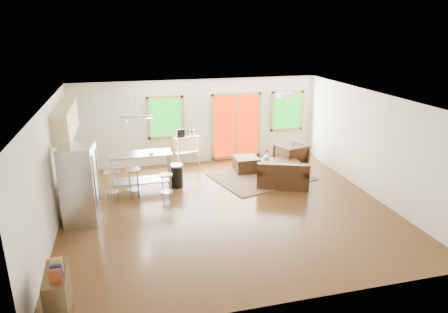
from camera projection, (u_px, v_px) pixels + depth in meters
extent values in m
cube|color=#36200E|center=(227.00, 209.00, 9.46)|extent=(7.50, 7.00, 0.02)
cube|color=silver|center=(227.00, 99.00, 8.64)|extent=(7.50, 7.00, 0.02)
cube|color=beige|center=(198.00, 122.00, 12.28)|extent=(7.50, 0.02, 2.60)
cube|color=beige|center=(50.00, 170.00, 8.17)|extent=(0.02, 7.00, 2.60)
cube|color=beige|center=(373.00, 145.00, 9.93)|extent=(0.02, 7.00, 2.60)
cube|color=beige|center=(288.00, 229.00, 5.82)|extent=(7.50, 0.02, 2.60)
cube|color=#0D6212|center=(166.00, 117.00, 11.94)|extent=(0.94, 0.02, 1.14)
cube|color=olive|center=(165.00, 97.00, 11.74)|extent=(1.10, 0.05, 0.08)
cube|color=olive|center=(167.00, 137.00, 12.13)|extent=(1.10, 0.05, 0.08)
cube|color=olive|center=(148.00, 118.00, 11.82)|extent=(0.08, 0.05, 1.30)
cube|color=olive|center=(183.00, 117.00, 12.05)|extent=(0.08, 0.05, 1.30)
cube|color=red|center=(236.00, 126.00, 12.57)|extent=(1.44, 0.02, 1.94)
cube|color=olive|center=(237.00, 94.00, 12.26)|extent=(1.60, 0.05, 0.08)
cube|color=olive|center=(236.00, 156.00, 12.89)|extent=(1.60, 0.05, 0.08)
cube|color=olive|center=(213.00, 128.00, 12.40)|extent=(0.08, 0.05, 2.10)
cube|color=olive|center=(259.00, 125.00, 12.75)|extent=(0.08, 0.05, 2.10)
cube|color=olive|center=(236.00, 126.00, 12.57)|extent=(0.08, 0.05, 1.94)
cube|color=#0D6212|center=(287.00, 111.00, 12.85)|extent=(0.94, 0.02, 1.14)
cube|color=olive|center=(288.00, 92.00, 12.65)|extent=(1.10, 0.05, 0.08)
cube|color=olive|center=(286.00, 129.00, 13.04)|extent=(1.10, 0.05, 0.08)
cube|color=olive|center=(272.00, 112.00, 12.73)|extent=(0.08, 0.05, 1.30)
cube|color=olive|center=(302.00, 110.00, 12.97)|extent=(0.08, 0.05, 1.30)
cube|color=#425837|center=(261.00, 177.00, 11.38)|extent=(3.00, 2.59, 0.03)
cube|color=black|center=(282.00, 179.00, 10.73)|extent=(1.54, 1.20, 0.38)
cube|color=black|center=(283.00, 170.00, 10.34)|extent=(1.33, 0.66, 0.34)
cube|color=black|center=(261.00, 169.00, 10.72)|extent=(0.44, 0.78, 0.14)
cube|color=black|center=(305.00, 171.00, 10.58)|extent=(0.44, 0.78, 0.14)
cube|color=black|center=(272.00, 170.00, 10.73)|extent=(0.70, 0.66, 0.11)
cube|color=black|center=(294.00, 170.00, 10.67)|extent=(0.70, 0.66, 0.11)
cube|color=#362714|center=(280.00, 161.00, 11.50)|extent=(1.09, 0.69, 0.04)
cube|color=#362714|center=(267.00, 172.00, 11.26)|extent=(0.07, 0.07, 0.38)
cube|color=#362714|center=(297.00, 170.00, 11.44)|extent=(0.07, 0.07, 0.38)
cube|color=#362714|center=(262.00, 166.00, 11.70)|extent=(0.07, 0.07, 0.38)
cube|color=#362714|center=(291.00, 164.00, 11.87)|extent=(0.07, 0.07, 0.38)
imported|color=black|center=(291.00, 154.00, 12.06)|extent=(0.98, 0.95, 0.83)
cube|color=black|center=(246.00, 164.00, 11.77)|extent=(0.67, 0.67, 0.44)
imported|color=silver|center=(267.00, 156.00, 11.61)|extent=(0.24, 0.25, 0.18)
sphere|color=#A82205|center=(268.00, 151.00, 11.58)|extent=(0.09, 0.09, 0.07)
sphere|color=#A82205|center=(266.00, 151.00, 11.54)|extent=(0.09, 0.09, 0.07)
sphere|color=#A82205|center=(267.00, 150.00, 11.59)|extent=(0.09, 0.09, 0.07)
imported|color=#652610|center=(283.00, 156.00, 11.50)|extent=(0.20, 0.11, 0.28)
cube|color=tan|center=(78.00, 178.00, 10.07)|extent=(0.60, 2.20, 0.90)
cube|color=black|center=(76.00, 161.00, 9.93)|extent=(0.64, 2.24, 0.04)
cube|color=tan|center=(66.00, 121.00, 9.57)|extent=(0.36, 2.20, 0.70)
cylinder|color=#B7BABC|center=(73.00, 163.00, 9.43)|extent=(0.12, 0.12, 0.18)
cube|color=black|center=(77.00, 151.00, 10.26)|extent=(0.22, 0.18, 0.20)
cube|color=#B7BABC|center=(80.00, 185.00, 8.52)|extent=(0.77, 0.76, 1.75)
cube|color=gray|center=(96.00, 185.00, 8.56)|extent=(0.09, 0.64, 1.71)
cylinder|color=gray|center=(95.00, 182.00, 8.32)|extent=(0.03, 0.03, 1.17)
cylinder|color=gray|center=(98.00, 175.00, 8.72)|extent=(0.03, 0.03, 1.17)
cube|color=#B7BABC|center=(140.00, 154.00, 10.22)|extent=(1.59, 0.64, 0.04)
cube|color=gray|center=(142.00, 180.00, 10.45)|extent=(1.49, 0.55, 0.03)
cylinder|color=gray|center=(113.00, 178.00, 9.99)|extent=(0.04, 0.04, 0.97)
cylinder|color=gray|center=(170.00, 173.00, 10.33)|extent=(0.04, 0.04, 0.97)
cylinder|color=gray|center=(113.00, 172.00, 10.44)|extent=(0.04, 0.04, 0.97)
cylinder|color=gray|center=(168.00, 167.00, 10.78)|extent=(0.04, 0.04, 0.97)
imported|color=silver|center=(151.00, 155.00, 10.12)|extent=(0.14, 0.13, 0.12)
cylinder|color=#B7BABC|center=(112.00, 171.00, 9.65)|extent=(0.49, 0.49, 0.04)
cylinder|color=gray|center=(115.00, 184.00, 9.91)|extent=(0.03, 0.03, 0.75)
cylinder|color=gray|center=(108.00, 186.00, 9.79)|extent=(0.03, 0.03, 0.75)
cylinder|color=gray|center=(111.00, 189.00, 9.64)|extent=(0.03, 0.03, 0.75)
cylinder|color=gray|center=(119.00, 187.00, 9.75)|extent=(0.03, 0.03, 0.75)
cylinder|color=gray|center=(114.00, 191.00, 9.81)|extent=(0.45, 0.45, 0.02)
cylinder|color=#B7BABC|center=(133.00, 170.00, 9.80)|extent=(0.39, 0.39, 0.04)
cylinder|color=gray|center=(137.00, 182.00, 10.04)|extent=(0.03, 0.03, 0.73)
cylinder|color=gray|center=(130.00, 183.00, 9.98)|extent=(0.03, 0.03, 0.73)
cylinder|color=gray|center=(130.00, 186.00, 9.80)|extent=(0.03, 0.03, 0.73)
cylinder|color=gray|center=(139.00, 185.00, 9.86)|extent=(0.03, 0.03, 0.73)
cylinder|color=gray|center=(134.00, 189.00, 9.96)|extent=(0.36, 0.36, 0.02)
cylinder|color=#B7BABC|center=(166.00, 175.00, 9.73)|extent=(0.35, 0.35, 0.04)
cylinder|color=gray|center=(170.00, 186.00, 9.93)|extent=(0.02, 0.02, 0.64)
cylinder|color=gray|center=(163.00, 187.00, 9.90)|extent=(0.02, 0.02, 0.64)
cylinder|color=gray|center=(163.00, 189.00, 9.74)|extent=(0.02, 0.02, 0.64)
cylinder|color=gray|center=(170.00, 189.00, 9.76)|extent=(0.02, 0.02, 0.64)
cylinder|color=gray|center=(167.00, 192.00, 9.87)|extent=(0.32, 0.32, 0.01)
cylinder|color=black|center=(177.00, 176.00, 10.64)|extent=(0.36, 0.36, 0.58)
cylinder|color=#B7BABC|center=(176.00, 165.00, 10.55)|extent=(0.37, 0.37, 0.05)
cube|color=tan|center=(186.00, 137.00, 12.12)|extent=(0.87, 0.67, 0.04)
cube|color=tan|center=(186.00, 151.00, 12.27)|extent=(0.82, 0.63, 0.03)
cube|color=tan|center=(179.00, 154.00, 11.95)|extent=(0.05, 0.05, 0.92)
cube|color=tan|center=(199.00, 151.00, 12.25)|extent=(0.05, 0.05, 0.92)
cube|color=tan|center=(174.00, 150.00, 12.27)|extent=(0.05, 0.05, 0.92)
cube|color=tan|center=(193.00, 147.00, 12.58)|extent=(0.05, 0.05, 0.92)
cube|color=black|center=(180.00, 133.00, 11.99)|extent=(0.29, 0.27, 0.24)
cylinder|color=#B7BABC|center=(192.00, 132.00, 12.18)|extent=(0.21, 0.21, 0.20)
cube|color=#362714|center=(58.00, 293.00, 5.91)|extent=(0.35, 0.82, 0.72)
cube|color=#652610|center=(55.00, 276.00, 5.53)|extent=(0.16, 0.05, 0.21)
cube|color=#16194E|center=(56.00, 271.00, 5.65)|extent=(0.16, 0.05, 0.20)
cube|color=#9D9648|center=(57.00, 265.00, 5.77)|extent=(0.16, 0.05, 0.23)
cube|color=#652610|center=(58.00, 262.00, 5.90)|extent=(0.16, 0.05, 0.18)
cube|color=white|center=(285.00, 95.00, 9.59)|extent=(0.35, 0.35, 0.12)
cylinder|color=gray|center=(136.00, 104.00, 9.67)|extent=(0.02, 0.02, 0.60)
cube|color=gray|center=(137.00, 117.00, 9.76)|extent=(0.80, 0.04, 0.03)
cone|color=#B7BABC|center=(125.00, 122.00, 9.73)|extent=(0.18, 0.18, 0.14)
cone|color=#B7BABC|center=(150.00, 121.00, 9.87)|extent=(0.18, 0.18, 0.14)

